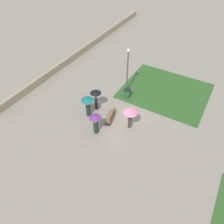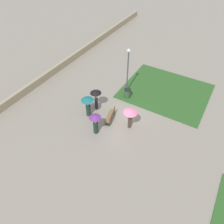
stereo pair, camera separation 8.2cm
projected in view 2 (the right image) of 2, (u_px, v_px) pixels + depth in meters
name	position (u px, v px, depth m)	size (l,w,h in m)	color
ground_plane	(123.00, 121.00, 18.32)	(90.00, 90.00, 0.00)	gray
lawn_patch_near	(166.00, 91.00, 21.21)	(6.80, 7.91, 0.06)	#2D5B26
parapet_wall	(37.00, 82.00, 21.68)	(45.00, 0.35, 0.75)	tan
park_bench	(111.00, 116.00, 18.09)	(1.72, 0.83, 0.90)	brown
lamp_post	(128.00, 65.00, 19.31)	(0.32, 0.32, 4.44)	#474C51
trash_bin	(127.00, 93.00, 20.25)	(0.64, 0.64, 0.91)	#335638
crowd_person_pink	(130.00, 114.00, 16.81)	(1.12, 1.12, 1.84)	#47382D
crowd_person_purple	(95.00, 121.00, 16.56)	(0.92, 0.92, 1.86)	#1E3328
crowd_person_teal	(88.00, 104.00, 17.98)	(1.06, 1.06, 1.86)	#1E3328
crowd_person_black	(96.00, 95.00, 18.45)	(0.95, 0.95, 1.97)	#2D2333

